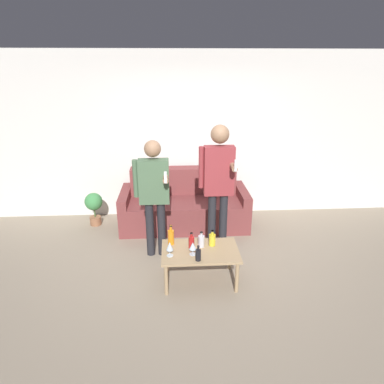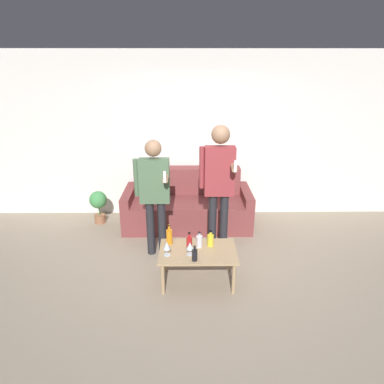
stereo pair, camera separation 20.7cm
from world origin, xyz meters
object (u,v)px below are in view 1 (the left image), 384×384
Objects in this scene: coffee_table at (200,254)px; person_standing_left at (154,190)px; person_standing_right at (218,179)px; couch at (184,206)px; bottle_orange at (191,242)px.

person_standing_left reaches higher than coffee_table.
person_standing_right reaches higher than person_standing_left.
coffee_table is at bearing -50.06° from person_standing_left.
coffee_table is 1.03m from person_standing_right.
person_standing_right is (0.29, 0.69, 0.70)m from coffee_table.
couch is at bearing 94.50° from coffee_table.
bottle_orange is 0.88m from person_standing_left.
couch is 1.26m from person_standing_right.
couch is at bearing 114.46° from person_standing_right.
person_standing_right reaches higher than coffee_table.
bottle_orange is 0.13× the size of person_standing_left.
coffee_table is 4.50× the size of bottle_orange.
couch is 1.56m from bottle_orange.
coffee_table is at bearing -112.71° from person_standing_right.
couch is 2.22× the size of coffee_table.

